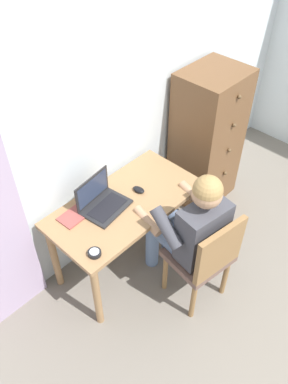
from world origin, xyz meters
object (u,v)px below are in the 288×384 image
chair (205,257)px  laptop (102,201)px  dresser (207,139)px  person_seated (190,225)px  notebook_pad (74,216)px  desk (126,212)px  desk_clock (94,253)px  computer_mouse (139,190)px

chair → laptop: (-0.30, 0.75, 0.26)m
dresser → laptop: dresser is taller
chair → person_seated: size_ratio=0.74×
laptop → notebook_pad: laptop is taller
desk → person_seated: size_ratio=0.98×
desk → chair: size_ratio=1.33×
dresser → chair: dresser is taller
dresser → notebook_pad: bearing=177.0°
desk → dresser: 1.13m
dresser → desk_clock: (-1.61, -0.29, 0.07)m
desk → computer_mouse: 0.20m
person_seated → laptop: bearing=119.5°
laptop → notebook_pad: bearing=162.7°
desk → computer_mouse: (0.16, 0.01, 0.12)m
desk → chair: (0.15, -0.66, -0.11)m
dresser → chair: 1.24m
desk → laptop: laptop is taller
desk → notebook_pad: 0.41m
chair → desk_clock: chair is taller
desk → desk_clock: size_ratio=13.28×
chair → notebook_pad: bearing=122.0°
laptop → chair: bearing=-68.3°
dresser → laptop: 1.28m
desk → computer_mouse: computer_mouse is taller
chair → computer_mouse: size_ratio=8.96×
dresser → desk_clock: dresser is taller
computer_mouse → desk_clock: size_ratio=1.11×
dresser → computer_mouse: 0.98m
computer_mouse → desk_clock: 0.67m
desk → laptop: size_ratio=3.21×
desk → person_seated: person_seated is taller
dresser → desk_clock: bearing=-169.9°
desk → desk_clock: (-0.48, -0.20, 0.12)m
chair → person_seated: (0.02, 0.18, 0.18)m
laptop → desk_clock: 0.45m
desk → laptop: (-0.15, 0.09, 0.16)m
person_seated → desk: bearing=110.3°
chair → person_seated: person_seated is taller
person_seated → desk_clock: (-0.66, 0.27, 0.05)m
desk_clock → computer_mouse: bearing=18.5°
desk → computer_mouse: bearing=3.2°
notebook_pad → computer_mouse: bearing=-19.9°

